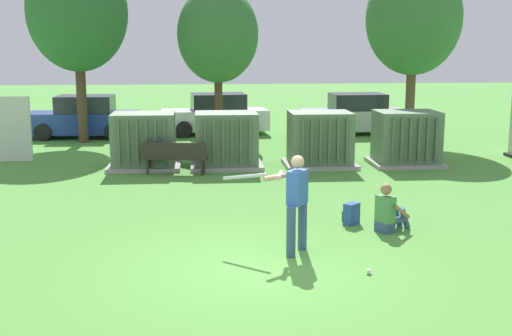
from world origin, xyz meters
name	(u,v)px	position (x,y,z in m)	size (l,w,h in m)	color
ground_plane	(255,269)	(0.00, 0.00, 0.00)	(96.00, 96.00, 0.00)	#51933D
transformer_west	(144,141)	(-2.49, 8.99, 0.79)	(2.10, 1.70, 1.62)	#9E9B93
transformer_mid_west	(226,141)	(-0.09, 8.91, 0.79)	(2.10, 1.70, 1.62)	#9E9B93
transformer_mid_east	(320,140)	(2.68, 8.83, 0.79)	(2.10, 1.70, 1.62)	#9E9B93
transformer_east	(406,139)	(5.29, 8.81, 0.79)	(2.10, 1.70, 1.62)	#9E9B93
park_bench	(175,156)	(-1.57, 7.92, 0.54)	(1.84, 0.70, 0.92)	#2D2823
batter	(294,198)	(0.75, 0.78, 0.98)	(1.47, 1.11, 1.74)	#384C75
sports_ball	(369,271)	(1.79, -0.41, 0.04)	(0.09, 0.09, 0.09)	white
seated_spectator	(389,212)	(2.78, 1.95, 0.38)	(0.78, 0.68, 0.96)	#384C75
backpack	(351,214)	(2.17, 2.49, 0.21)	(0.38, 0.38, 0.44)	#264C8C
tree_left	(77,12)	(-5.14, 14.26, 4.68)	(3.57, 3.57, 6.82)	#4C3828
tree_center_left	(218,35)	(-0.15, 14.38, 3.90)	(2.98, 2.98, 5.69)	#4C3828
tree_center_right	(414,19)	(6.80, 13.20, 4.46)	(3.40, 3.40, 6.50)	brown
parked_car_leftmost	(83,118)	(-5.36, 15.56, 0.75)	(4.24, 2.00, 1.62)	navy
parked_car_left_of_center	(216,115)	(-0.22, 16.11, 0.75)	(4.34, 2.22, 1.62)	silver
parked_car_right_of_center	(354,115)	(5.34, 15.65, 0.75)	(4.25, 2.01, 1.62)	#B2B2B7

